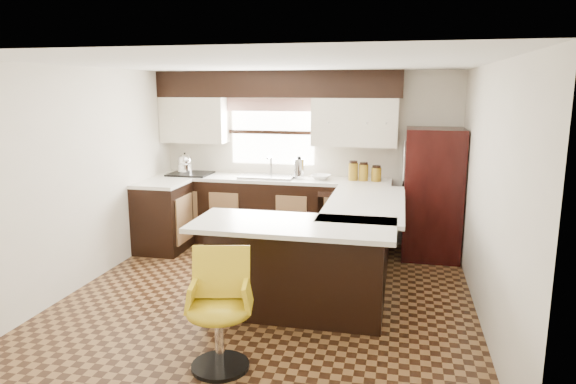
% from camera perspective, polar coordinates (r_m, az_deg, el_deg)
% --- Properties ---
extents(floor, '(4.40, 4.40, 0.00)m').
position_cam_1_polar(floor, '(5.55, -2.17, -11.56)').
color(floor, '#49301A').
rests_on(floor, ground).
extents(ceiling, '(4.40, 4.40, 0.00)m').
position_cam_1_polar(ceiling, '(5.11, -2.38, 14.06)').
color(ceiling, silver).
rests_on(ceiling, wall_back).
extents(wall_back, '(4.40, 0.00, 4.40)m').
position_cam_1_polar(wall_back, '(7.32, 2.14, 3.86)').
color(wall_back, beige).
rests_on(wall_back, floor).
extents(wall_front, '(4.40, 0.00, 4.40)m').
position_cam_1_polar(wall_front, '(3.18, -12.49, -6.54)').
color(wall_front, beige).
rests_on(wall_front, floor).
extents(wall_left, '(0.00, 4.40, 4.40)m').
position_cam_1_polar(wall_left, '(6.07, -21.81, 1.47)').
color(wall_left, beige).
rests_on(wall_left, floor).
extents(wall_right, '(0.00, 4.40, 4.40)m').
position_cam_1_polar(wall_right, '(5.09, 21.25, -0.29)').
color(wall_right, beige).
rests_on(wall_right, floor).
extents(base_cab_back, '(3.30, 0.60, 0.90)m').
position_cam_1_polar(base_cab_back, '(7.26, -1.84, -2.22)').
color(base_cab_back, black).
rests_on(base_cab_back, floor).
extents(base_cab_left, '(0.60, 0.70, 0.90)m').
position_cam_1_polar(base_cab_left, '(7.13, -13.74, -2.81)').
color(base_cab_left, black).
rests_on(base_cab_left, floor).
extents(counter_back, '(3.30, 0.60, 0.04)m').
position_cam_1_polar(counter_back, '(7.16, -1.86, 1.45)').
color(counter_back, silver).
rests_on(counter_back, base_cab_back).
extents(counter_left, '(0.60, 0.70, 0.04)m').
position_cam_1_polar(counter_left, '(7.03, -13.92, 0.93)').
color(counter_left, silver).
rests_on(counter_left, base_cab_left).
extents(soffit, '(3.40, 0.35, 0.36)m').
position_cam_1_polar(soffit, '(7.16, -1.28, 11.88)').
color(soffit, black).
rests_on(soffit, wall_back).
extents(upper_cab_left, '(0.94, 0.35, 0.64)m').
position_cam_1_polar(upper_cab_left, '(7.56, -10.36, 7.89)').
color(upper_cab_left, beige).
rests_on(upper_cab_left, wall_back).
extents(upper_cab_right, '(1.14, 0.35, 0.64)m').
position_cam_1_polar(upper_cab_right, '(7.00, 7.44, 7.70)').
color(upper_cab_right, beige).
rests_on(upper_cab_right, wall_back).
extents(window_pane, '(1.20, 0.02, 0.90)m').
position_cam_1_polar(window_pane, '(7.37, -1.73, 6.65)').
color(window_pane, white).
rests_on(window_pane, wall_back).
extents(valance, '(1.30, 0.06, 0.18)m').
position_cam_1_polar(valance, '(7.30, -1.82, 9.67)').
color(valance, '#D19B93').
rests_on(valance, wall_back).
extents(sink, '(0.75, 0.45, 0.03)m').
position_cam_1_polar(sink, '(7.15, -2.29, 1.73)').
color(sink, '#B2B2B7').
rests_on(sink, counter_back).
extents(dishwasher, '(0.58, 0.03, 0.78)m').
position_cam_1_polar(dishwasher, '(6.82, 5.75, -3.36)').
color(dishwasher, black).
rests_on(dishwasher, floor).
extents(cooktop, '(0.58, 0.50, 0.02)m').
position_cam_1_polar(cooktop, '(7.53, -10.79, 2.00)').
color(cooktop, black).
rests_on(cooktop, counter_back).
extents(peninsula_long, '(0.60, 1.95, 0.90)m').
position_cam_1_polar(peninsula_long, '(5.83, 8.01, -5.78)').
color(peninsula_long, black).
rests_on(peninsula_long, floor).
extents(peninsula_return, '(1.65, 0.60, 0.90)m').
position_cam_1_polar(peninsula_return, '(4.98, 0.98, -8.71)').
color(peninsula_return, black).
rests_on(peninsula_return, floor).
extents(counter_pen_long, '(0.84, 1.95, 0.04)m').
position_cam_1_polar(counter_pen_long, '(5.71, 8.64, -1.27)').
color(counter_pen_long, silver).
rests_on(counter_pen_long, peninsula_long).
extents(counter_pen_return, '(1.89, 0.84, 0.04)m').
position_cam_1_polar(counter_pen_return, '(4.76, 0.55, -3.71)').
color(counter_pen_return, silver).
rests_on(counter_pen_return, peninsula_return).
extents(refrigerator, '(0.72, 0.69, 1.68)m').
position_cam_1_polar(refrigerator, '(6.83, 15.76, -0.20)').
color(refrigerator, black).
rests_on(refrigerator, floor).
extents(bar_chair, '(0.60, 0.60, 0.94)m').
position_cam_1_polar(bar_chair, '(4.10, -7.69, -13.09)').
color(bar_chair, gold).
rests_on(bar_chair, floor).
extents(kettle, '(0.22, 0.22, 0.29)m').
position_cam_1_polar(kettle, '(7.53, -11.37, 3.21)').
color(kettle, silver).
rests_on(kettle, cooktop).
extents(percolator, '(0.15, 0.15, 0.27)m').
position_cam_1_polar(percolator, '(7.05, 1.25, 2.60)').
color(percolator, silver).
rests_on(percolator, counter_back).
extents(mixing_bowl, '(0.30, 0.30, 0.06)m').
position_cam_1_polar(mixing_bowl, '(7.02, 3.69, 1.67)').
color(mixing_bowl, white).
rests_on(mixing_bowl, counter_back).
extents(canister_large, '(0.13, 0.13, 0.23)m').
position_cam_1_polar(canister_large, '(6.97, 7.25, 2.25)').
color(canister_large, olive).
rests_on(canister_large, counter_back).
extents(canister_med, '(0.13, 0.13, 0.22)m').
position_cam_1_polar(canister_med, '(6.96, 8.38, 2.14)').
color(canister_med, olive).
rests_on(canister_med, counter_back).
extents(canister_small, '(0.13, 0.13, 0.18)m').
position_cam_1_polar(canister_small, '(6.95, 9.78, 1.93)').
color(canister_small, olive).
rests_on(canister_small, counter_back).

